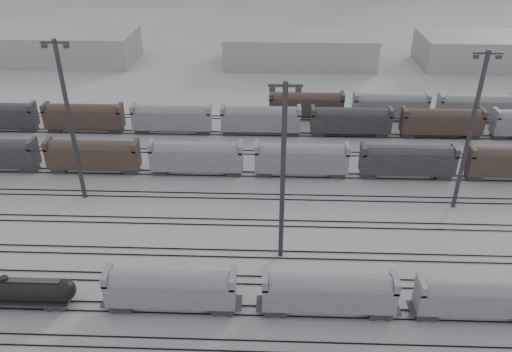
{
  "coord_description": "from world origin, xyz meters",
  "views": [
    {
      "loc": [
        3.32,
        -39.69,
        40.04
      ],
      "look_at": [
        0.96,
        24.4,
        4.0
      ],
      "focal_mm": 35.0,
      "sensor_mm": 36.0,
      "label": 1
    }
  ],
  "objects_px": {
    "hopper_car_b": "(329,291)",
    "hopper_car_a": "(171,287)",
    "hopper_car_c": "(481,296)",
    "light_mast_c": "(283,171)",
    "tank_car_b": "(7,290)"
  },
  "relations": [
    {
      "from": "hopper_car_b",
      "to": "hopper_car_c",
      "type": "distance_m",
      "value": 16.07
    },
    {
      "from": "hopper_car_a",
      "to": "hopper_car_b",
      "type": "bearing_deg",
      "value": 0.0
    },
    {
      "from": "hopper_car_a",
      "to": "hopper_car_b",
      "type": "xyz_separation_m",
      "value": [
        17.05,
        0.0,
        0.03
      ]
    },
    {
      "from": "hopper_car_a",
      "to": "hopper_car_c",
      "type": "distance_m",
      "value": 33.11
    },
    {
      "from": "hopper_car_a",
      "to": "light_mast_c",
      "type": "relative_size",
      "value": 0.62
    },
    {
      "from": "tank_car_b",
      "to": "hopper_car_b",
      "type": "bearing_deg",
      "value": 0.0
    },
    {
      "from": "tank_car_b",
      "to": "hopper_car_a",
      "type": "relative_size",
      "value": 1.08
    },
    {
      "from": "hopper_car_c",
      "to": "light_mast_c",
      "type": "height_order",
      "value": "light_mast_c"
    },
    {
      "from": "tank_car_b",
      "to": "hopper_car_c",
      "type": "relative_size",
      "value": 1.14
    },
    {
      "from": "tank_car_b",
      "to": "hopper_car_c",
      "type": "bearing_deg",
      "value": 0.0
    },
    {
      "from": "hopper_car_a",
      "to": "tank_car_b",
      "type": "bearing_deg",
      "value": 180.0
    },
    {
      "from": "hopper_car_c",
      "to": "tank_car_b",
      "type": "bearing_deg",
      "value": 180.0
    },
    {
      "from": "hopper_car_b",
      "to": "light_mast_c",
      "type": "distance_m",
      "value": 14.41
    },
    {
      "from": "hopper_car_b",
      "to": "hopper_car_a",
      "type": "bearing_deg",
      "value": 180.0
    },
    {
      "from": "hopper_car_c",
      "to": "light_mast_c",
      "type": "xyz_separation_m",
      "value": [
        -21.11,
        10.01,
        9.24
      ]
    }
  ]
}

